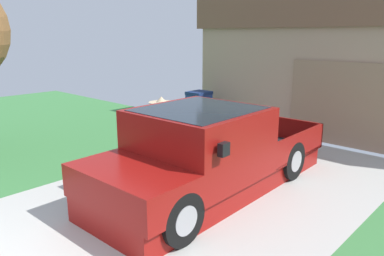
{
  "coord_description": "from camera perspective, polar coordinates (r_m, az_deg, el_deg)",
  "views": [
    {
      "loc": [
        4.24,
        -0.47,
        2.91
      ],
      "look_at": [
        -0.69,
        4.83,
        1.09
      ],
      "focal_mm": 34.55,
      "sensor_mm": 36.0,
      "label": 1
    }
  ],
  "objects": [
    {
      "name": "wheeled_trash_bin",
      "position": [
        12.04,
        1.07,
        3.18
      ],
      "size": [
        0.6,
        0.72,
        1.15
      ],
      "color": "navy",
      "rests_on": "ground"
    },
    {
      "name": "pickup_truck",
      "position": [
        6.83,
        1.67,
        -4.35
      ],
      "size": [
        2.24,
        5.35,
        1.65
      ],
      "rotation": [
        0.0,
        0.0,
        3.16
      ],
      "color": "maroon",
      "rests_on": "ground"
    },
    {
      "name": "person_with_hat",
      "position": [
        8.02,
        -4.67,
        -0.2
      ],
      "size": [
        0.54,
        0.54,
        1.65
      ],
      "rotation": [
        0.0,
        0.0,
        -0.57
      ],
      "color": "black",
      "rests_on": "ground"
    },
    {
      "name": "handbag",
      "position": [
        8.04,
        -5.11,
        -6.1
      ],
      "size": [
        0.33,
        0.19,
        0.43
      ],
      "color": "#B24C56",
      "rests_on": "ground"
    },
    {
      "name": "house_with_garage",
      "position": [
        13.15,
        25.02,
        9.43
      ],
      "size": [
        9.37,
        5.57,
        4.19
      ],
      "color": "tan",
      "rests_on": "ground"
    }
  ]
}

